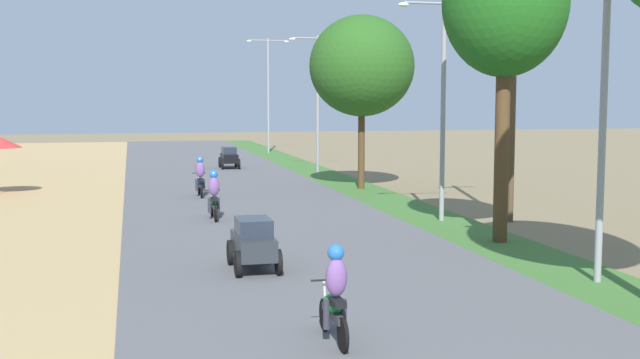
{
  "coord_description": "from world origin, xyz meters",
  "views": [
    {
      "loc": [
        -4.17,
        -6.13,
        4.1
      ],
      "look_at": [
        0.9,
        15.23,
        1.86
      ],
      "focal_mm": 44.83,
      "sensor_mm": 36.0,
      "label": 1
    }
  ],
  "objects_px": {
    "car_hatchback_black": "(229,157)",
    "motorbike_ahead_fourth": "(214,196)",
    "streetlamp_mid": "(443,93)",
    "median_tree_second": "(505,5)",
    "utility_pole_near": "(514,67)",
    "motorbike_ahead_third": "(334,296)",
    "streetlamp_far": "(318,93)",
    "motorbike_ahead_fifth": "(200,178)",
    "car_hatchback_charcoal": "(253,242)",
    "streetlamp_near": "(604,88)",
    "streetlamp_farthest": "(268,88)",
    "median_tree_third": "(362,66)"
  },
  "relations": [
    {
      "from": "motorbike_ahead_fifth",
      "to": "motorbike_ahead_fourth",
      "type": "bearing_deg",
      "value": -90.82
    },
    {
      "from": "motorbike_ahead_third",
      "to": "motorbike_ahead_fourth",
      "type": "height_order",
      "value": "same"
    },
    {
      "from": "car_hatchback_black",
      "to": "motorbike_ahead_fourth",
      "type": "height_order",
      "value": "motorbike_ahead_fourth"
    },
    {
      "from": "streetlamp_farthest",
      "to": "streetlamp_near",
      "type": "bearing_deg",
      "value": -90.0
    },
    {
      "from": "car_hatchback_charcoal",
      "to": "motorbike_ahead_fourth",
      "type": "height_order",
      "value": "motorbike_ahead_fourth"
    },
    {
      "from": "streetlamp_far",
      "to": "utility_pole_near",
      "type": "bearing_deg",
      "value": -83.05
    },
    {
      "from": "car_hatchback_black",
      "to": "motorbike_ahead_third",
      "type": "bearing_deg",
      "value": -93.91
    },
    {
      "from": "streetlamp_farthest",
      "to": "motorbike_ahead_third",
      "type": "relative_size",
      "value": 4.67
    },
    {
      "from": "car_hatchback_black",
      "to": "streetlamp_farthest",
      "type": "bearing_deg",
      "value": 70.75
    },
    {
      "from": "streetlamp_mid",
      "to": "car_hatchback_black",
      "type": "distance_m",
      "value": 21.94
    },
    {
      "from": "median_tree_second",
      "to": "motorbike_ahead_third",
      "type": "relative_size",
      "value": 4.84
    },
    {
      "from": "streetlamp_mid",
      "to": "car_hatchback_charcoal",
      "type": "distance_m",
      "value": 10.18
    },
    {
      "from": "streetlamp_far",
      "to": "motorbike_ahead_third",
      "type": "relative_size",
      "value": 4.12
    },
    {
      "from": "median_tree_second",
      "to": "utility_pole_near",
      "type": "xyz_separation_m",
      "value": [
        2.14,
        3.62,
        -1.54
      ]
    },
    {
      "from": "median_tree_third",
      "to": "utility_pole_near",
      "type": "distance_m",
      "value": 10.3
    },
    {
      "from": "streetlamp_mid",
      "to": "motorbike_ahead_fifth",
      "type": "bearing_deg",
      "value": 131.55
    },
    {
      "from": "median_tree_third",
      "to": "motorbike_ahead_fifth",
      "type": "bearing_deg",
      "value": -169.06
    },
    {
      "from": "streetlamp_far",
      "to": "utility_pole_near",
      "type": "xyz_separation_m",
      "value": [
        2.25,
        -18.47,
        0.76
      ]
    },
    {
      "from": "car_hatchback_black",
      "to": "motorbike_ahead_fourth",
      "type": "bearing_deg",
      "value": -98.37
    },
    {
      "from": "streetlamp_farthest",
      "to": "median_tree_third",
      "type": "bearing_deg",
      "value": -89.93
    },
    {
      "from": "streetlamp_far",
      "to": "median_tree_third",
      "type": "bearing_deg",
      "value": -89.8
    },
    {
      "from": "motorbike_ahead_third",
      "to": "motorbike_ahead_fifth",
      "type": "distance_m",
      "value": 20.28
    },
    {
      "from": "motorbike_ahead_third",
      "to": "motorbike_ahead_fourth",
      "type": "bearing_deg",
      "value": 92.35
    },
    {
      "from": "median_tree_third",
      "to": "streetlamp_mid",
      "type": "relative_size",
      "value": 1.06
    },
    {
      "from": "median_tree_second",
      "to": "utility_pole_near",
      "type": "height_order",
      "value": "utility_pole_near"
    },
    {
      "from": "streetlamp_near",
      "to": "car_hatchback_charcoal",
      "type": "height_order",
      "value": "streetlamp_near"
    },
    {
      "from": "streetlamp_mid",
      "to": "motorbike_ahead_third",
      "type": "bearing_deg",
      "value": -119.23
    },
    {
      "from": "car_hatchback_black",
      "to": "utility_pole_near",
      "type": "bearing_deg",
      "value": -72.7
    },
    {
      "from": "utility_pole_near",
      "to": "motorbike_ahead_fourth",
      "type": "xyz_separation_m",
      "value": [
        -9.59,
        2.28,
        -4.26
      ]
    },
    {
      "from": "motorbike_ahead_third",
      "to": "motorbike_ahead_fifth",
      "type": "height_order",
      "value": "same"
    },
    {
      "from": "car_hatchback_black",
      "to": "streetlamp_mid",
      "type": "bearing_deg",
      "value": -78.03
    },
    {
      "from": "streetlamp_near",
      "to": "streetlamp_mid",
      "type": "distance_m",
      "value": 9.12
    },
    {
      "from": "streetlamp_mid",
      "to": "utility_pole_near",
      "type": "xyz_separation_m",
      "value": [
        2.25,
        -0.46,
        0.86
      ]
    },
    {
      "from": "motorbike_ahead_fifth",
      "to": "streetlamp_mid",
      "type": "bearing_deg",
      "value": -48.45
    },
    {
      "from": "median_tree_second",
      "to": "motorbike_ahead_fourth",
      "type": "height_order",
      "value": "median_tree_second"
    },
    {
      "from": "streetlamp_farthest",
      "to": "car_hatchback_charcoal",
      "type": "bearing_deg",
      "value": -100.17
    },
    {
      "from": "streetlamp_mid",
      "to": "streetlamp_farthest",
      "type": "distance_m",
      "value": 34.06
    },
    {
      "from": "motorbike_ahead_third",
      "to": "motorbike_ahead_fifth",
      "type": "bearing_deg",
      "value": 91.36
    },
    {
      "from": "motorbike_ahead_fourth",
      "to": "motorbike_ahead_fifth",
      "type": "xyz_separation_m",
      "value": [
        0.09,
        6.36,
        0.0
      ]
    },
    {
      "from": "streetlamp_near",
      "to": "streetlamp_far",
      "type": "relative_size",
      "value": 0.99
    },
    {
      "from": "utility_pole_near",
      "to": "motorbike_ahead_fifth",
      "type": "height_order",
      "value": "utility_pole_near"
    },
    {
      "from": "streetlamp_far",
      "to": "motorbike_ahead_fourth",
      "type": "height_order",
      "value": "streetlamp_far"
    },
    {
      "from": "car_hatchback_black",
      "to": "streetlamp_far",
      "type": "bearing_deg",
      "value": -35.3
    },
    {
      "from": "motorbike_ahead_third",
      "to": "median_tree_third",
      "type": "bearing_deg",
      "value": 72.59
    },
    {
      "from": "streetlamp_far",
      "to": "motorbike_ahead_fifth",
      "type": "distance_m",
      "value": 12.71
    },
    {
      "from": "streetlamp_mid",
      "to": "streetlamp_near",
      "type": "bearing_deg",
      "value": -90.0
    },
    {
      "from": "utility_pole_near",
      "to": "motorbike_ahead_fourth",
      "type": "bearing_deg",
      "value": 166.63
    },
    {
      "from": "streetlamp_farthest",
      "to": "median_tree_second",
      "type": "bearing_deg",
      "value": -89.83
    },
    {
      "from": "car_hatchback_black",
      "to": "median_tree_second",
      "type": "bearing_deg",
      "value": -79.67
    },
    {
      "from": "median_tree_second",
      "to": "median_tree_third",
      "type": "distance_m",
      "value": 13.72
    }
  ]
}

